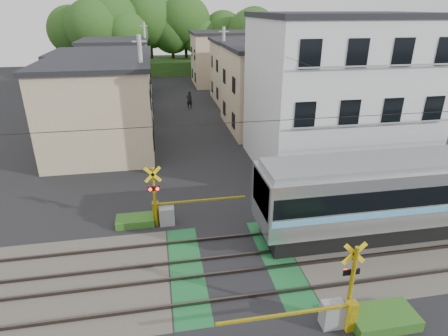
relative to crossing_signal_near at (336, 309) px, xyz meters
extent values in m
plane|color=black|center=(-2.59, 3.65, -0.71)|extent=(120.00, 120.00, 0.00)
cube|color=#47423A|center=(-2.59, 3.65, -0.71)|extent=(120.00, 6.00, 0.00)
cube|color=black|center=(-2.59, 3.65, -0.71)|extent=(5.20, 120.00, 0.00)
cube|color=#145126|center=(-4.49, 3.65, -0.70)|extent=(1.30, 6.00, 0.00)
cube|color=#145126|center=(-0.69, 3.65, -0.70)|extent=(1.30, 6.00, 0.00)
cube|color=#3F3833|center=(-2.59, 1.75, -0.64)|extent=(120.00, 0.08, 0.14)
cube|color=#3F3833|center=(-2.59, 3.15, -0.64)|extent=(120.00, 0.08, 0.14)
cube|color=#3F3833|center=(-2.59, 4.15, -0.64)|extent=(120.00, 0.08, 0.14)
cube|color=#3F3833|center=(-2.59, 5.55, -0.64)|extent=(120.00, 0.08, 0.14)
cube|color=black|center=(7.55, 4.85, -0.27)|extent=(16.87, 2.32, 0.88)
cube|color=black|center=(1.40, 4.85, -0.42)|extent=(2.34, 2.15, 0.59)
cube|color=silver|center=(7.55, 4.85, 1.44)|extent=(17.57, 2.73, 2.54)
cube|color=#54A3D4|center=(7.55, 4.85, 1.08)|extent=(17.40, 2.76, 0.27)
cube|color=black|center=(-1.18, 4.85, 1.82)|extent=(0.10, 2.35, 1.52)
cylinder|color=yellow|center=(0.41, 0.05, 0.79)|extent=(0.14, 0.14, 3.00)
cube|color=yellow|center=(0.41, 0.15, 1.99)|extent=(0.77, 0.05, 0.77)
cube|color=yellow|center=(0.41, 0.15, 1.99)|extent=(0.77, 0.05, 0.77)
cube|color=black|center=(0.41, 0.15, 1.29)|extent=(0.55, 0.05, 0.20)
sphere|color=#FF0C07|center=(0.25, 0.21, 1.29)|extent=(0.16, 0.16, 0.16)
sphere|color=#FF0C07|center=(0.57, 0.21, 1.29)|extent=(0.16, 0.16, 0.16)
cube|color=gray|center=(-0.09, 0.05, -0.26)|extent=(0.70, 0.50, 0.90)
cube|color=yellow|center=(0.41, -0.20, -0.16)|extent=(0.30, 0.30, 1.10)
cube|color=yellow|center=(-1.84, -0.20, 0.29)|extent=(4.20, 0.08, 0.08)
cylinder|color=yellow|center=(-5.59, 7.25, 0.79)|extent=(0.14, 0.14, 3.00)
cube|color=yellow|center=(-5.59, 7.15, 1.99)|extent=(0.77, 0.05, 0.77)
cube|color=yellow|center=(-5.59, 7.15, 1.99)|extent=(0.77, 0.05, 0.77)
cube|color=black|center=(-5.59, 7.15, 1.29)|extent=(0.55, 0.05, 0.20)
sphere|color=#FF0C07|center=(-5.75, 7.09, 1.29)|extent=(0.16, 0.16, 0.16)
sphere|color=#FF0C07|center=(-5.43, 7.09, 1.29)|extent=(0.16, 0.16, 0.16)
cube|color=gray|center=(-5.09, 7.25, -0.26)|extent=(0.70, 0.50, 0.90)
cube|color=yellow|center=(-5.59, 7.50, -0.16)|extent=(0.30, 0.30, 1.10)
cube|color=yellow|center=(-3.34, 7.50, 0.29)|extent=(4.20, 0.08, 0.08)
cube|color=silver|center=(5.91, 13.15, 3.79)|extent=(10.00, 8.00, 9.00)
cube|color=black|center=(5.91, 13.15, 8.44)|extent=(10.20, 8.16, 0.30)
cube|color=black|center=(2.21, 9.12, 0.79)|extent=(1.10, 0.06, 1.40)
cube|color=black|center=(4.66, 9.12, 0.79)|extent=(1.10, 0.06, 1.40)
cube|color=black|center=(7.11, 9.12, 0.79)|extent=(1.10, 0.06, 1.40)
cube|color=black|center=(9.56, 9.12, 0.79)|extent=(1.10, 0.06, 1.40)
cube|color=gray|center=(5.91, 8.90, 0.19)|extent=(9.00, 0.06, 0.08)
cube|color=black|center=(2.21, 9.12, 3.79)|extent=(1.10, 0.06, 1.40)
cube|color=black|center=(4.66, 9.12, 3.79)|extent=(1.10, 0.06, 1.40)
cube|color=black|center=(7.11, 9.12, 3.79)|extent=(1.10, 0.06, 1.40)
cube|color=black|center=(9.56, 9.12, 3.79)|extent=(1.10, 0.06, 1.40)
cube|color=gray|center=(5.91, 8.90, 3.19)|extent=(9.00, 0.06, 0.08)
cube|color=black|center=(2.21, 9.12, 6.79)|extent=(1.10, 0.06, 1.40)
cube|color=black|center=(4.66, 9.12, 6.79)|extent=(1.10, 0.06, 1.40)
cube|color=black|center=(7.11, 9.12, 6.79)|extent=(1.10, 0.06, 1.40)
cube|color=black|center=(9.56, 9.12, 6.79)|extent=(1.10, 0.06, 1.40)
cube|color=gray|center=(5.91, 8.90, 6.19)|extent=(9.00, 0.06, 0.08)
cube|color=tan|center=(-9.09, 17.65, 2.29)|extent=(7.00, 7.00, 6.00)
cube|color=black|center=(-9.09, 17.65, 5.44)|extent=(7.35, 7.35, 0.30)
cube|color=black|center=(-5.56, 15.90, 0.59)|extent=(0.06, 1.00, 1.20)
cube|color=black|center=(-5.56, 19.40, 0.59)|extent=(0.06, 1.00, 1.20)
cube|color=black|center=(-5.56, 15.90, 3.39)|extent=(0.06, 1.00, 1.20)
cube|color=black|center=(-5.56, 19.40, 3.39)|extent=(0.06, 1.00, 1.20)
cube|color=tan|center=(4.21, 21.65, 2.54)|extent=(7.00, 8.00, 6.50)
cube|color=black|center=(4.21, 21.65, 5.94)|extent=(7.35, 8.40, 0.30)
cube|color=black|center=(0.68, 19.65, 0.59)|extent=(0.06, 1.00, 1.20)
cube|color=black|center=(0.68, 23.65, 0.59)|extent=(0.06, 1.00, 1.20)
cube|color=black|center=(0.68, 19.65, 3.39)|extent=(0.06, 1.00, 1.20)
cube|color=black|center=(0.68, 23.65, 3.39)|extent=(0.06, 1.00, 1.20)
cube|color=beige|center=(-9.59, 26.65, 2.19)|extent=(8.00, 7.00, 5.80)
cube|color=black|center=(-9.59, 26.65, 5.24)|extent=(8.40, 7.35, 0.30)
cube|color=black|center=(-5.56, 24.90, 0.59)|extent=(0.06, 1.00, 1.20)
cube|color=black|center=(-5.56, 28.40, 0.59)|extent=(0.06, 1.00, 1.20)
cube|color=black|center=(-5.56, 24.90, 3.39)|extent=(0.06, 1.00, 1.20)
cube|color=black|center=(-5.56, 28.40, 3.39)|extent=(0.06, 1.00, 1.20)
cube|color=tan|center=(4.61, 31.65, 2.39)|extent=(7.00, 7.00, 6.20)
cube|color=black|center=(4.61, 31.65, 5.64)|extent=(7.35, 7.35, 0.30)
cube|color=black|center=(1.08, 29.90, 0.59)|extent=(0.06, 1.00, 1.20)
cube|color=black|center=(1.08, 33.40, 0.59)|extent=(0.06, 1.00, 1.20)
cube|color=black|center=(1.08, 29.90, 3.39)|extent=(0.06, 1.00, 1.20)
cube|color=black|center=(1.08, 33.40, 3.39)|extent=(0.06, 1.00, 1.20)
cube|color=#9D9FA1|center=(-9.39, 36.65, 2.29)|extent=(7.00, 8.00, 6.00)
cube|color=black|center=(-9.39, 36.65, 5.44)|extent=(7.35, 8.40, 0.30)
cube|color=black|center=(-5.86, 34.65, 0.59)|extent=(0.06, 1.00, 1.20)
cube|color=black|center=(-5.86, 38.65, 0.59)|extent=(0.06, 1.00, 1.20)
cube|color=black|center=(-5.86, 34.65, 3.39)|extent=(0.06, 1.00, 1.20)
cube|color=black|center=(-5.86, 38.65, 3.39)|extent=(0.06, 1.00, 1.20)
cube|color=tan|center=(3.91, 41.65, 2.49)|extent=(8.00, 7.00, 6.40)
cube|color=black|center=(3.91, 41.65, 5.84)|extent=(8.40, 7.35, 0.30)
cube|color=black|center=(-0.12, 39.90, 0.59)|extent=(0.06, 1.00, 1.20)
cube|color=black|center=(-0.12, 43.40, 0.59)|extent=(0.06, 1.00, 1.20)
cube|color=black|center=(-0.12, 39.90, 3.39)|extent=(0.06, 1.00, 1.20)
cube|color=black|center=(-0.12, 43.40, 3.39)|extent=(0.06, 1.00, 1.20)
cube|color=#274C19|center=(-2.59, 53.65, 0.29)|extent=(40.00, 10.00, 2.00)
cylinder|color=#332114|center=(-16.41, 51.91, 1.76)|extent=(0.50, 0.50, 4.95)
sphere|color=#274C19|center=(-16.41, 51.91, 5.72)|extent=(6.93, 6.93, 6.93)
cylinder|color=#332114|center=(-13.11, 49.39, 1.97)|extent=(0.50, 0.50, 5.37)
sphere|color=#274C19|center=(-13.11, 49.39, 6.27)|extent=(7.52, 7.52, 7.52)
cylinder|color=#332114|center=(-11.08, 51.46, 2.25)|extent=(0.50, 0.50, 5.92)
sphere|color=#274C19|center=(-11.08, 51.46, 6.98)|extent=(8.29, 8.29, 8.29)
cylinder|color=#332114|center=(-8.87, 49.59, 1.59)|extent=(0.50, 0.50, 4.60)
sphere|color=#274C19|center=(-8.87, 49.59, 5.26)|extent=(6.43, 6.43, 6.43)
cylinder|color=#332114|center=(-5.40, 54.54, 2.20)|extent=(0.50, 0.50, 5.82)
sphere|color=#274C19|center=(-5.40, 54.54, 6.85)|extent=(8.14, 8.14, 8.14)
cylinder|color=#332114|center=(-2.06, 53.90, 1.54)|extent=(0.50, 0.50, 4.51)
sphere|color=#274C19|center=(-2.06, 53.90, 5.15)|extent=(6.31, 6.31, 6.31)
cylinder|color=#332114|center=(0.05, 54.13, 2.14)|extent=(0.50, 0.50, 5.71)
sphere|color=#274C19|center=(0.05, 54.13, 6.71)|extent=(8.00, 8.00, 8.00)
cylinder|color=#332114|center=(2.27, 53.08, 1.33)|extent=(0.50, 0.50, 4.07)
sphere|color=#274C19|center=(2.27, 53.08, 4.58)|extent=(5.70, 5.70, 5.70)
cylinder|color=#332114|center=(6.05, 53.94, 1.57)|extent=(0.50, 0.50, 4.57)
sphere|color=#274C19|center=(6.05, 53.94, 5.23)|extent=(6.40, 6.40, 6.40)
cylinder|color=#332114|center=(9.31, 49.20, 1.64)|extent=(0.50, 0.50, 4.71)
sphere|color=#274C19|center=(9.31, 49.20, 5.41)|extent=(6.59, 6.59, 6.59)
cylinder|color=#332114|center=(10.77, 52.64, 1.71)|extent=(0.50, 0.50, 4.85)
sphere|color=#274C19|center=(10.77, 52.64, 5.60)|extent=(6.79, 6.79, 6.79)
cube|color=black|center=(3.41, 4.85, 4.89)|extent=(60.00, 0.02, 0.02)
cylinder|color=#A5A5A0|center=(-5.99, 16.65, 3.29)|extent=(0.26, 0.26, 8.00)
cube|color=#A5A5A0|center=(-5.99, 16.65, 6.89)|extent=(0.90, 0.08, 0.08)
cylinder|color=#A5A5A0|center=(1.01, 25.65, 3.29)|extent=(0.26, 0.26, 8.00)
cube|color=#A5A5A0|center=(1.01, 25.65, 6.89)|extent=(0.90, 0.08, 0.08)
cylinder|color=#A5A5A0|center=(-5.99, 37.65, 3.29)|extent=(0.26, 0.26, 8.00)
cube|color=#A5A5A0|center=(-5.99, 37.65, 6.89)|extent=(0.90, 0.08, 0.08)
cube|color=black|center=(-5.99, 27.15, 6.69)|extent=(0.02, 42.00, 0.02)
cube|color=black|center=(1.01, 27.15, 6.69)|extent=(0.02, 42.00, 0.02)
imported|color=black|center=(-1.89, 29.29, 0.16)|extent=(0.72, 0.57, 1.74)
cube|color=#2D5E1E|center=(1.61, -0.15, -0.51)|extent=(2.20, 1.20, 0.40)
cube|color=#2D5E1E|center=(-6.59, 7.55, -0.53)|extent=(1.80, 1.00, 0.36)
cube|color=#2D5E1E|center=(2.01, 6.85, -0.56)|extent=(1.50, 0.90, 0.30)
camera|label=1|loc=(-5.18, -8.37, 8.88)|focal=30.00mm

